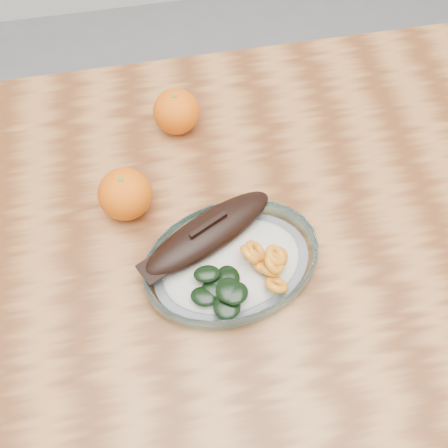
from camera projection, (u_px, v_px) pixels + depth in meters
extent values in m
plane|color=slate|center=(225.00, 386.00, 1.45)|extent=(3.00, 3.00, 0.00)
cube|color=brown|center=(226.00, 261.00, 0.82)|extent=(1.20, 0.80, 0.04)
cylinder|color=brown|center=(420.00, 169.00, 1.36)|extent=(0.06, 0.06, 0.71)
ellipsoid|color=white|center=(232.00, 266.00, 0.78)|extent=(0.50, 0.40, 0.01)
torus|color=#82C1CA|center=(232.00, 262.00, 0.77)|extent=(0.52, 0.52, 0.03)
ellipsoid|color=white|center=(232.00, 260.00, 0.77)|extent=(0.44, 0.35, 0.02)
ellipsoid|color=black|center=(208.00, 227.00, 0.77)|extent=(0.21, 0.15, 0.04)
ellipsoid|color=black|center=(208.00, 229.00, 0.77)|extent=(0.18, 0.13, 0.02)
cube|color=black|center=(153.00, 263.00, 0.74)|extent=(0.05, 0.05, 0.01)
cube|color=black|center=(208.00, 221.00, 0.75)|extent=(0.06, 0.03, 0.02)
torus|color=orange|center=(264.00, 259.00, 0.75)|extent=(0.05, 0.05, 0.03)
torus|color=orange|center=(269.00, 264.00, 0.74)|extent=(0.05, 0.04, 0.04)
torus|color=orange|center=(256.00, 245.00, 0.76)|extent=(0.04, 0.05, 0.04)
torus|color=orange|center=(277.00, 280.00, 0.73)|extent=(0.04, 0.04, 0.04)
torus|color=orange|center=(279.00, 253.00, 0.75)|extent=(0.05, 0.04, 0.04)
torus|color=orange|center=(275.00, 258.00, 0.73)|extent=(0.04, 0.04, 0.03)
torus|color=orange|center=(277.00, 250.00, 0.74)|extent=(0.04, 0.05, 0.04)
torus|color=orange|center=(250.00, 249.00, 0.74)|extent=(0.04, 0.04, 0.04)
ellipsoid|color=black|center=(215.00, 284.00, 0.73)|extent=(0.04, 0.04, 0.01)
ellipsoid|color=black|center=(228.00, 290.00, 0.73)|extent=(0.05, 0.05, 0.01)
ellipsoid|color=black|center=(228.00, 272.00, 0.74)|extent=(0.04, 0.04, 0.01)
ellipsoid|color=black|center=(227.00, 302.00, 0.72)|extent=(0.05, 0.05, 0.01)
ellipsoid|color=black|center=(204.00, 292.00, 0.73)|extent=(0.04, 0.04, 0.01)
ellipsoid|color=black|center=(218.00, 279.00, 0.74)|extent=(0.05, 0.05, 0.01)
ellipsoid|color=black|center=(230.00, 285.00, 0.72)|extent=(0.05, 0.05, 0.01)
ellipsoid|color=black|center=(207.00, 269.00, 0.73)|extent=(0.04, 0.03, 0.01)
ellipsoid|color=black|center=(235.00, 288.00, 0.72)|extent=(0.05, 0.04, 0.01)
sphere|color=#E04204|center=(125.00, 194.00, 0.80)|extent=(0.08, 0.08, 0.08)
sphere|color=#E04204|center=(176.00, 111.00, 0.88)|extent=(0.07, 0.07, 0.07)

